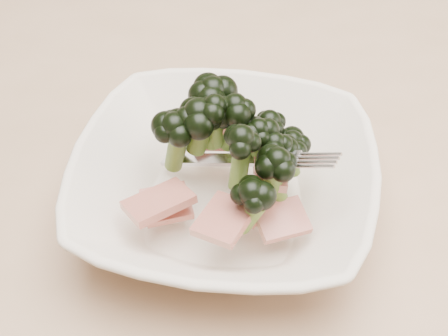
{
  "coord_description": "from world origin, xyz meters",
  "views": [
    {
      "loc": [
        -0.18,
        -0.38,
        1.15
      ],
      "look_at": [
        -0.11,
        -0.02,
        0.8
      ],
      "focal_mm": 50.0,
      "sensor_mm": 36.0,
      "label": 1
    }
  ],
  "objects": [
    {
      "name": "dining_table",
      "position": [
        0.0,
        0.0,
        0.65
      ],
      "size": [
        1.2,
        0.8,
        0.75
      ],
      "color": "tan",
      "rests_on": "ground"
    },
    {
      "name": "broccoli_dish",
      "position": [
        -0.11,
        -0.02,
        0.79
      ],
      "size": [
        0.32,
        0.32,
        0.11
      ],
      "color": "beige",
      "rests_on": "dining_table"
    }
  ]
}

